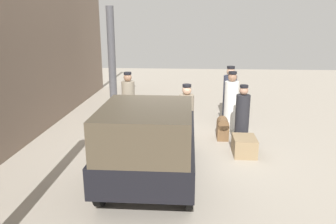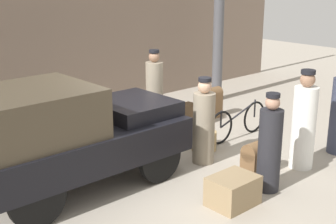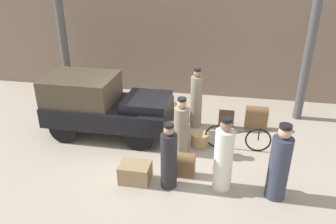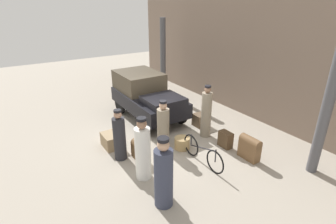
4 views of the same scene
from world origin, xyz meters
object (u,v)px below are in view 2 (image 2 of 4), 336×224
Objects in this scene: wicker_basket at (204,140)px; conductor_in_dark_uniform at (304,124)px; porter_carrying_trunk at (270,147)px; bicycle at (238,122)px; porter_with_bicycle at (204,125)px; suitcase_black_upright at (209,102)px; trunk_umber_medium at (256,158)px; suitcase_tan_flat at (115,130)px; trunk_large_brown at (185,116)px; trunk_wicker_pale at (233,191)px; truck at (63,133)px; porter_standing_middle at (155,98)px.

conductor_in_dark_uniform reaches higher than wicker_basket.
bicycle is at bearing 50.99° from porter_carrying_trunk.
suitcase_black_upright is (2.06, 1.79, -0.33)m from porter_with_bicycle.
porter_with_bicycle reaches higher than trunk_umber_medium.
porter_with_bicycle reaches higher than suitcase_tan_flat.
conductor_in_dark_uniform is at bearing -106.39° from suitcase_black_upright.
trunk_wicker_pale is (-2.03, -3.14, -0.04)m from trunk_large_brown.
conductor_in_dark_uniform is 2.10m from trunk_wicker_pale.
trunk_wicker_pale is (1.59, -2.14, -0.74)m from truck.
bicycle reaches higher than trunk_wicker_pale.
trunk_umber_medium is at bearing -130.86° from bicycle.
suitcase_black_upright is 1.41× the size of suitcase_tan_flat.
trunk_wicker_pale is at bearing -176.61° from conductor_in_dark_uniform.
conductor_in_dark_uniform is (-0.35, -1.76, 0.45)m from bicycle.
truck reaches higher than trunk_umber_medium.
bicycle is at bearing -75.05° from trunk_large_brown.
conductor_in_dark_uniform is at bearing -49.47° from porter_with_bicycle.
porter_carrying_trunk reaches higher than trunk_wicker_pale.
wicker_basket is at bearing 54.66° from trunk_wicker_pale.
trunk_umber_medium is (0.78, -3.05, 0.08)m from suitcase_tan_flat.
trunk_wicker_pale is at bearing -141.52° from bicycle.
trunk_large_brown reaches higher than suitcase_tan_flat.
wicker_basket is 0.83m from porter_with_bicycle.
porter_carrying_trunk is 2.99× the size of trunk_large_brown.
porter_standing_middle is at bearing -28.35° from suitcase_tan_flat.
bicycle reaches higher than trunk_umber_medium.
trunk_large_brown is 0.75× the size of trunk_wicker_pale.
wicker_basket is at bearing 42.68° from porter_with_bicycle.
porter_carrying_trunk reaches higher than suitcase_black_upright.
porter_standing_middle is 3.13m from porter_carrying_trunk.
wicker_basket is 0.95× the size of suitcase_tan_flat.
porter_standing_middle is (2.67, 0.94, -0.10)m from truck.
trunk_umber_medium reaches higher than wicker_basket.
trunk_large_brown is at bearing 104.95° from bicycle.
bicycle is at bearing -38.26° from suitcase_tan_flat.
porter_carrying_trunk is at bearing -172.53° from conductor_in_dark_uniform.
trunk_umber_medium is at bearing -122.87° from suitcase_black_upright.
trunk_large_brown is at bearing 89.68° from conductor_in_dark_uniform.
truck is 1.99× the size of bicycle.
porter_standing_middle is at bearing -176.39° from trunk_large_brown.
trunk_wicker_pale reaches higher than wicker_basket.
conductor_in_dark_uniform is 1.07m from trunk_umber_medium.
porter_with_bicycle is 2.15m from suitcase_tan_flat.
suitcase_tan_flat is at bearing 34.70° from truck.
suitcase_tan_flat is at bearing 151.65° from porter_standing_middle.
bicycle is 1.60m from porter_with_bicycle.
porter_standing_middle is at bearing 102.25° from wicker_basket.
bicycle is 1.31m from trunk_large_brown.
porter_with_bicycle is at bearing -137.32° from wicker_basket.
bicycle is 0.95× the size of porter_standing_middle.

